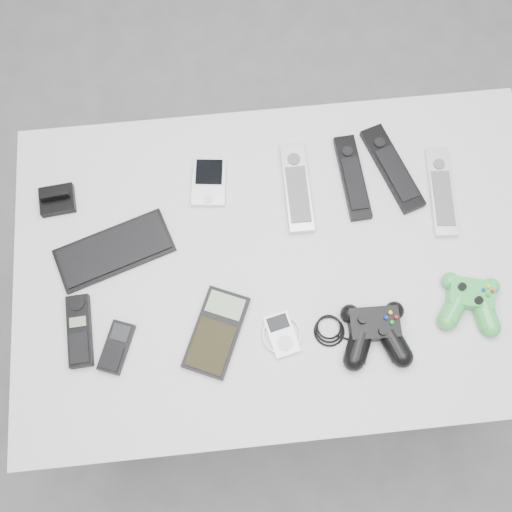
{
  "coord_description": "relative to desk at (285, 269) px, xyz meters",
  "views": [
    {
      "loc": [
        -0.01,
        -0.36,
        1.99
      ],
      "look_at": [
        0.03,
        0.05,
        0.8
      ],
      "focal_mm": 42.0,
      "sensor_mm": 36.0,
      "label": 1
    }
  ],
  "objects": [
    {
      "name": "calculator",
      "position": [
        -0.16,
        -0.14,
        0.08
      ],
      "size": [
        0.15,
        0.2,
        0.02
      ],
      "primitive_type": "cube",
      "rotation": [
        0.0,
        0.0,
        -0.42
      ],
      "color": "black",
      "rests_on": "desk"
    },
    {
      "name": "cordless_handset",
      "position": [
        -0.44,
        -0.11,
        0.08
      ],
      "size": [
        0.05,
        0.15,
        0.02
      ],
      "primitive_type": "cube",
      "rotation": [
        0.0,
        0.0,
        0.05
      ],
      "color": "black",
      "rests_on": "desk"
    },
    {
      "name": "controller_black",
      "position": [
        0.16,
        -0.18,
        0.09
      ],
      "size": [
        0.24,
        0.16,
        0.05
      ],
      "primitive_type": null,
      "rotation": [
        0.0,
        0.0,
        -0.03
      ],
      "color": "black",
      "rests_on": "desk"
    },
    {
      "name": "pda_keyboard",
      "position": [
        -0.37,
        0.06,
        0.08
      ],
      "size": [
        0.27,
        0.17,
        0.02
      ],
      "primitive_type": "cube",
      "rotation": [
        0.0,
        0.0,
        0.31
      ],
      "color": "black",
      "rests_on": "desk"
    },
    {
      "name": "mp3_player",
      "position": [
        -0.03,
        -0.16,
        0.08
      ],
      "size": [
        0.1,
        0.1,
        0.02
      ],
      "primitive_type": "cube",
      "rotation": [
        0.0,
        0.0,
        0.22
      ],
      "color": "white",
      "rests_on": "desk"
    },
    {
      "name": "mobile_phone",
      "position": [
        -0.37,
        -0.15,
        0.08
      ],
      "size": [
        0.08,
        0.11,
        0.02
      ],
      "primitive_type": "cube",
      "rotation": [
        0.0,
        0.0,
        -0.36
      ],
      "color": "black",
      "rests_on": "desk"
    },
    {
      "name": "dock_bracket",
      "position": [
        -0.49,
        0.18,
        0.09
      ],
      "size": [
        0.08,
        0.07,
        0.04
      ],
      "primitive_type": "cube",
      "rotation": [
        0.0,
        0.0,
        0.09
      ],
      "color": "black",
      "rests_on": "desk"
    },
    {
      "name": "pda",
      "position": [
        -0.15,
        0.2,
        0.08
      ],
      "size": [
        0.09,
        0.12,
        0.02
      ],
      "primitive_type": "cube",
      "rotation": [
        0.0,
        0.0,
        -0.12
      ],
      "color": "silver",
      "rests_on": "desk"
    },
    {
      "name": "remote_black_a",
      "position": [
        0.17,
        0.17,
        0.08
      ],
      "size": [
        0.06,
        0.21,
        0.02
      ],
      "primitive_type": "cube",
      "rotation": [
        0.0,
        0.0,
        0.05
      ],
      "color": "black",
      "rests_on": "desk"
    },
    {
      "name": "floor",
      "position": [
        -0.09,
        -0.04,
        -0.71
      ],
      "size": [
        3.5,
        3.5,
        0.0
      ],
      "primitive_type": "plane",
      "color": "slate",
      "rests_on": "ground"
    },
    {
      "name": "controller_green",
      "position": [
        0.37,
        -0.13,
        0.09
      ],
      "size": [
        0.16,
        0.16,
        0.04
      ],
      "primitive_type": null,
      "rotation": [
        0.0,
        0.0,
        -0.25
      ],
      "color": "#238031",
      "rests_on": "desk"
    },
    {
      "name": "desk",
      "position": [
        0.0,
        0.0,
        0.0
      ],
      "size": [
        1.16,
        0.75,
        0.78
      ],
      "color": "#A4A4A6",
      "rests_on": "floor"
    },
    {
      "name": "remote_silver_a",
      "position": [
        0.04,
        0.16,
        0.08
      ],
      "size": [
        0.06,
        0.22,
        0.02
      ],
      "primitive_type": "cube",
      "rotation": [
        0.0,
        0.0,
        -0.01
      ],
      "color": "silver",
      "rests_on": "desk"
    },
    {
      "name": "remote_silver_b",
      "position": [
        0.36,
        0.12,
        0.08
      ],
      "size": [
        0.07,
        0.21,
        0.02
      ],
      "primitive_type": "cube",
      "rotation": [
        0.0,
        0.0,
        -0.09
      ],
      "color": "silver",
      "rests_on": "desk"
    },
    {
      "name": "remote_black_b",
      "position": [
        0.26,
        0.19,
        0.08
      ],
      "size": [
        0.12,
        0.22,
        0.02
      ],
      "primitive_type": "cube",
      "rotation": [
        0.0,
        0.0,
        0.31
      ],
      "color": "black",
      "rests_on": "desk"
    }
  ]
}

